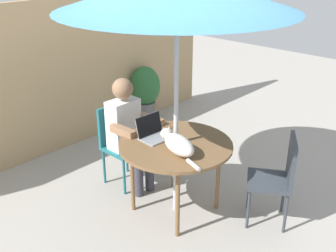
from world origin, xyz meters
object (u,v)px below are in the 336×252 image
(chair_occupied, at_px, (119,138))
(person_seated, at_px, (128,128))
(cat, at_px, (177,144))
(patio_table, at_px, (176,149))
(potted_plant_near_fence, at_px, (145,91))
(laptop, at_px, (153,131))
(chair_empty, at_px, (279,174))

(chair_occupied, distance_m, person_seated, 0.23)
(cat, bearing_deg, patio_table, 47.05)
(patio_table, xyz_separation_m, cat, (-0.13, -0.14, 0.14))
(potted_plant_near_fence, bearing_deg, person_seated, -139.49)
(laptop, bearing_deg, patio_table, -78.61)
(person_seated, relative_size, cat, 1.98)
(person_seated, bearing_deg, cat, -98.77)
(potted_plant_near_fence, bearing_deg, patio_table, -126.46)
(chair_empty, xyz_separation_m, cat, (-0.64, 0.70, 0.31))
(chair_empty, height_order, potted_plant_near_fence, chair_empty)
(chair_empty, bearing_deg, patio_table, 121.76)
(patio_table, bearing_deg, laptop, 101.39)
(chair_occupied, bearing_deg, cat, -97.37)
(person_seated, height_order, cat, person_seated)
(patio_table, height_order, cat, cat)
(patio_table, distance_m, person_seated, 0.68)
(patio_table, xyz_separation_m, person_seated, (0.00, 0.68, 0.01))
(chair_empty, height_order, person_seated, person_seated)
(patio_table, relative_size, chair_empty, 1.22)
(laptop, relative_size, potted_plant_near_fence, 0.36)
(chair_occupied, xyz_separation_m, cat, (-0.13, -0.97, 0.31))
(person_seated, distance_m, laptop, 0.44)
(chair_empty, xyz_separation_m, person_seated, (-0.52, 1.52, 0.17))
(patio_table, bearing_deg, person_seated, 90.00)
(chair_empty, xyz_separation_m, laptop, (-0.57, 1.10, 0.28))
(laptop, distance_m, cat, 0.40)
(patio_table, distance_m, laptop, 0.29)
(chair_empty, distance_m, person_seated, 1.61)
(potted_plant_near_fence, bearing_deg, cat, -126.95)
(patio_table, bearing_deg, potted_plant_near_fence, 53.54)
(patio_table, height_order, chair_empty, chair_empty)
(chair_empty, height_order, laptop, laptop)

